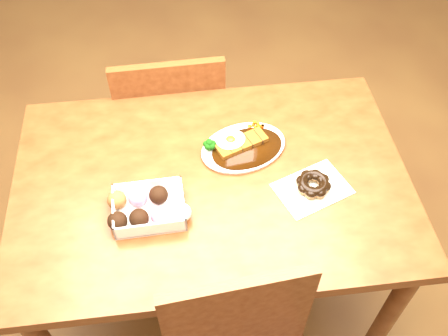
{
  "coord_description": "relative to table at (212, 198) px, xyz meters",
  "views": [
    {
      "loc": [
        -0.08,
        -0.93,
        1.94
      ],
      "look_at": [
        0.04,
        -0.01,
        0.81
      ],
      "focal_mm": 40.0,
      "sensor_mm": 36.0,
      "label": 1
    }
  ],
  "objects": [
    {
      "name": "chair_far",
      "position": [
        -0.11,
        0.53,
        -0.17
      ],
      "size": [
        0.43,
        0.43,
        0.87
      ],
      "rotation": [
        0.0,
        0.0,
        3.17
      ],
      "color": "#512510",
      "rests_on": "ground"
    },
    {
      "name": "donut_box",
      "position": [
        -0.19,
        -0.1,
        0.13
      ],
      "size": [
        0.24,
        0.16,
        0.06
      ],
      "rotation": [
        0.0,
        0.0,
        0.03
      ],
      "color": "white",
      "rests_on": "table"
    },
    {
      "name": "ground",
      "position": [
        0.0,
        0.0,
        -0.65
      ],
      "size": [
        6.0,
        6.0,
        0.0
      ],
      "primitive_type": "plane",
      "color": "brown",
      "rests_on": "ground"
    },
    {
      "name": "table",
      "position": [
        0.0,
        0.0,
        0.0
      ],
      "size": [
        1.2,
        0.8,
        0.75
      ],
      "color": "#512510",
      "rests_on": "ground"
    },
    {
      "name": "pon_de_ring",
      "position": [
        0.29,
        -0.07,
        0.12
      ],
      "size": [
        0.25,
        0.21,
        0.04
      ],
      "rotation": [
        0.0,
        0.0,
        0.37
      ],
      "color": "silver",
      "rests_on": "table"
    },
    {
      "name": "katsu_curry_plate",
      "position": [
        0.11,
        0.11,
        0.11
      ],
      "size": [
        0.32,
        0.27,
        0.05
      ],
      "rotation": [
        0.0,
        0.0,
        0.31
      ],
      "color": "white",
      "rests_on": "table"
    }
  ]
}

